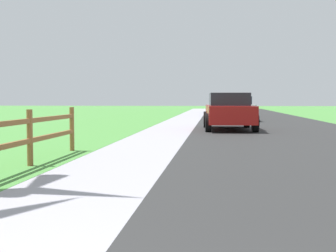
{
  "coord_description": "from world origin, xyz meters",
  "views": [
    {
      "loc": [
        0.88,
        -0.44,
        1.25
      ],
      "look_at": [
        -0.31,
        10.99,
        0.57
      ],
      "focal_mm": 47.95,
      "sensor_mm": 36.0,
      "label": 1
    }
  ],
  "objects_px": {
    "parked_suv_red": "(229,111)",
    "parked_car_white": "(236,108)",
    "parked_car_blue": "(220,105)",
    "parked_car_black": "(229,106)"
  },
  "relations": [
    {
      "from": "parked_suv_red",
      "to": "parked_car_white",
      "type": "relative_size",
      "value": 1.01
    },
    {
      "from": "parked_car_black",
      "to": "parked_suv_red",
      "type": "bearing_deg",
      "value": -91.69
    },
    {
      "from": "parked_car_black",
      "to": "parked_car_blue",
      "type": "distance_m",
      "value": 8.17
    },
    {
      "from": "parked_car_black",
      "to": "parked_car_blue",
      "type": "relative_size",
      "value": 1.03
    },
    {
      "from": "parked_car_white",
      "to": "parked_car_black",
      "type": "bearing_deg",
      "value": 91.6
    },
    {
      "from": "parked_car_white",
      "to": "parked_car_black",
      "type": "xyz_separation_m",
      "value": [
        -0.2,
        7.18,
        0.02
      ]
    },
    {
      "from": "parked_suv_red",
      "to": "parked_car_black",
      "type": "bearing_deg",
      "value": 88.31
    },
    {
      "from": "parked_car_white",
      "to": "parked_car_blue",
      "type": "relative_size",
      "value": 1.0
    },
    {
      "from": "parked_car_white",
      "to": "parked_car_blue",
      "type": "bearing_deg",
      "value": 92.66
    },
    {
      "from": "parked_car_white",
      "to": "parked_car_blue",
      "type": "distance_m",
      "value": 15.35
    }
  ]
}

